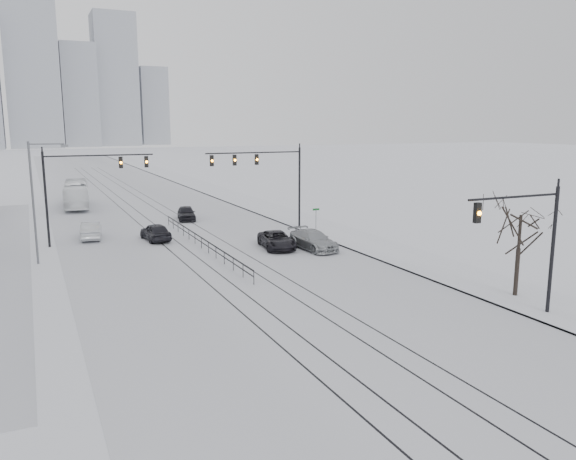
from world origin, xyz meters
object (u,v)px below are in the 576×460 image
object	(u,v)px
sedan_sb_inner	(156,232)
sedan_sb_outer	(91,231)
sedan_nb_front	(277,240)
box_truck	(76,194)
sedan_nb_right	(313,240)
bare_tree	(520,224)
sedan_nb_far	(186,213)
traffic_mast_near	(532,235)

from	to	relation	value
sedan_sb_inner	sedan_sb_outer	world-z (taller)	sedan_sb_inner
sedan_sb_outer	sedan_nb_front	bearing A→B (deg)	149.94
box_truck	sedan_sb_outer	bearing A→B (deg)	93.67
sedan_nb_right	box_truck	world-z (taller)	box_truck
sedan_sb_outer	sedan_nb_right	size ratio (longest dim) A/B	0.87
bare_tree	sedan_sb_inner	size ratio (longest dim) A/B	1.33
sedan_nb_far	sedan_sb_outer	bearing A→B (deg)	-137.45
box_truck	bare_tree	bearing A→B (deg)	117.10
traffic_mast_near	bare_tree	xyz separation A→B (m)	(2.41, 3.00, -0.07)
box_truck	sedan_nb_front	bearing A→B (deg)	117.12
sedan_sb_inner	sedan_nb_right	bearing A→B (deg)	135.35
bare_tree	sedan_nb_far	xyz separation A→B (m)	(-10.67, 35.57, -3.73)
sedan_nb_far	box_truck	distance (m)	18.05
bare_tree	sedan_nb_far	bearing A→B (deg)	106.70
box_truck	sedan_nb_right	bearing A→B (deg)	119.84
sedan_sb_inner	sedan_nb_far	distance (m)	11.04
bare_tree	box_truck	size ratio (longest dim) A/B	0.52
traffic_mast_near	sedan_sb_outer	distance (m)	37.28
sedan_sb_inner	sedan_nb_front	bearing A→B (deg)	133.36
sedan_sb_inner	box_truck	distance (m)	25.12
bare_tree	sedan_nb_right	bearing A→B (deg)	106.35
traffic_mast_near	sedan_sb_outer	world-z (taller)	traffic_mast_near
box_truck	sedan_nb_far	bearing A→B (deg)	128.55
sedan_sb_inner	box_truck	xyz separation A→B (m)	(-4.68, 24.67, 0.87)
bare_tree	sedan_sb_outer	size ratio (longest dim) A/B	1.30
sedan_sb_outer	box_truck	bearing A→B (deg)	-83.21
sedan_nb_front	sedan_nb_right	world-z (taller)	sedan_nb_right
bare_tree	sedan_nb_far	world-z (taller)	bare_tree
sedan_sb_inner	sedan_nb_far	world-z (taller)	sedan_sb_inner
traffic_mast_near	sedan_nb_right	size ratio (longest dim) A/B	1.29
box_truck	sedan_sb_inner	bearing A→B (deg)	105.61
sedan_nb_far	box_truck	bearing A→B (deg)	134.16
bare_tree	sedan_nb_front	bearing A→B (deg)	112.20
bare_tree	sedan_nb_right	distance (m)	17.83
sedan_sb_outer	sedan_nb_far	size ratio (longest dim) A/B	1.06
sedan_sb_inner	box_truck	bearing A→B (deg)	-84.31
sedan_nb_front	box_truck	distance (m)	34.81
sedan_nb_far	box_truck	world-z (taller)	box_truck
sedan_sb_outer	box_truck	size ratio (longest dim) A/B	0.40
sedan_nb_right	box_truck	xyz separation A→B (m)	(-15.75, 33.83, 0.86)
traffic_mast_near	sedan_nb_far	bearing A→B (deg)	102.08
traffic_mast_near	sedan_sb_inner	distance (m)	32.15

